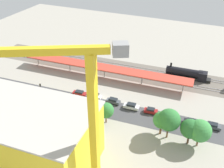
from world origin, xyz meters
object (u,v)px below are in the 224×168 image
at_px(parked_car_3, 151,111).
at_px(box_truck_0, 84,126).
at_px(parked_car_6, 95,96).
at_px(street_tree_0, 162,120).
at_px(parked_car_1, 191,122).
at_px(street_tree_4, 190,129).
at_px(platform_canopy_near, 104,67).
at_px(street_tree_2, 200,131).
at_px(parked_car_4, 131,106).
at_px(parked_car_0, 212,126).
at_px(tower_crane, 85,121).
at_px(traffic_light, 41,90).
at_px(street_tree_1, 169,120).
at_px(parked_car_2, 170,115).
at_px(construction_building, 27,137).
at_px(parked_car_5, 113,101).
at_px(parked_car_7, 79,93).
at_px(street_tree_3, 106,110).
at_px(locomotive, 188,74).

bearing_deg(parked_car_3, box_truck_0, 45.95).
distance_m(parked_car_6, street_tree_0, 25.66).
xyz_separation_m(parked_car_1, street_tree_4, (-0.48, 8.27, 4.24)).
distance_m(platform_canopy_near, street_tree_2, 43.58).
xyz_separation_m(parked_car_4, street_tree_2, (-21.01, 8.40, 4.18)).
height_order(parked_car_4, street_tree_2, street_tree_2).
xyz_separation_m(parked_car_0, tower_crane, (21.97, 32.30, 19.23)).
height_order(parked_car_0, traffic_light, traffic_light).
height_order(street_tree_1, street_tree_2, street_tree_1).
distance_m(parked_car_4, box_truck_0, 17.34).
xyz_separation_m(parked_car_2, construction_building, (27.47, 29.30, 6.42)).
distance_m(parked_car_3, tower_crane, 37.75).
relative_size(parked_car_6, construction_building, 0.14).
xyz_separation_m(parked_car_5, street_tree_2, (-27.29, 8.86, 4.20)).
height_order(parked_car_2, construction_building, construction_building).
distance_m(box_truck_0, traffic_light, 20.09).
bearing_deg(platform_canopy_near, street_tree_2, 147.88).
height_order(parked_car_7, street_tree_3, street_tree_3).
bearing_deg(tower_crane, parked_car_6, -65.62).
xyz_separation_m(parked_car_0, parked_car_1, (5.79, 0.55, -0.05)).
height_order(parked_car_1, parked_car_7, parked_car_7).
xyz_separation_m(parked_car_4, box_truck_0, (8.62, 15.02, 0.92)).
bearing_deg(platform_canopy_near, street_tree_4, 146.02).
relative_size(parked_car_2, traffic_light, 0.63).
distance_m(tower_crane, street_tree_2, 33.80).
xyz_separation_m(parked_car_3, tower_crane, (4.16, 32.24, 19.20)).
bearing_deg(traffic_light, parked_car_1, -170.26).
bearing_deg(street_tree_3, platform_canopy_near, -64.48).
distance_m(parked_car_7, street_tree_4, 38.35).
relative_size(parked_car_2, parked_car_5, 0.98).
bearing_deg(traffic_light, construction_building, 119.45).
height_order(parked_car_7, street_tree_4, street_tree_4).
height_order(platform_canopy_near, tower_crane, tower_crane).
distance_m(parked_car_2, street_tree_0, 8.90).
distance_m(construction_building, street_tree_0, 34.16).
bearing_deg(parked_car_4, street_tree_4, 155.46).
xyz_separation_m(parked_car_0, street_tree_2, (2.95, 8.70, 4.26)).
bearing_deg(parked_car_5, street_tree_0, 155.12).
relative_size(parked_car_5, street_tree_3, 0.68).
height_order(box_truck_0, street_tree_1, street_tree_1).
height_order(parked_car_6, street_tree_0, street_tree_0).
bearing_deg(parked_car_6, parked_car_4, 176.70).
bearing_deg(traffic_light, parked_car_2, -167.94).
bearing_deg(parked_car_4, box_truck_0, 60.16).
height_order(parked_car_5, traffic_light, traffic_light).
xyz_separation_m(locomotive, parked_car_7, (31.42, 25.68, -1.10)).
bearing_deg(parked_car_2, parked_car_7, 0.11).
bearing_deg(tower_crane, platform_canopy_near, -69.07).
bearing_deg(box_truck_0, parked_car_2, -143.34).
height_order(parked_car_0, parked_car_3, parked_car_3).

